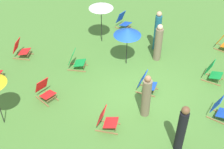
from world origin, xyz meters
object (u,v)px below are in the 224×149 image
object	(u,v)px
deckchair_2	(45,91)
deckchair_8	(106,120)
umbrella_1	(127,32)
deckchair_10	(213,72)
deckchair_1	(123,21)
deckchair_9	(146,83)
deckchair_12	(224,42)
person_0	(158,43)
person_3	(157,32)
deckchair_4	(21,49)
person_1	(146,97)
person_2	(181,129)
umbrella_0	(101,6)
deckchair_0	(220,109)
deckchair_11	(76,60)

from	to	relation	value
deckchair_2	deckchair_8	bearing A→B (deg)	-78.67
umbrella_1	deckchair_10	bearing A→B (deg)	-81.14
deckchair_1	deckchair_9	distance (m)	4.60
deckchair_12	umbrella_1	bearing A→B (deg)	142.60
deckchair_10	person_0	bearing A→B (deg)	84.24
umbrella_1	person_0	world-z (taller)	umbrella_1
person_3	deckchair_10	bearing A→B (deg)	-164.88
deckchair_2	deckchair_4	xyz separation A→B (m)	(1.66, 2.46, 0.00)
person_1	person_2	world-z (taller)	person_2
deckchair_1	deckchair_10	size ratio (longest dim) A/B	1.02
person_0	deckchair_1	bearing A→B (deg)	93.11
deckchair_10	umbrella_1	bearing A→B (deg)	101.21
person_0	person_3	size ratio (longest dim) A/B	0.91
deckchair_2	person_2	distance (m)	4.98
deckchair_9	umbrella_0	size ratio (longest dim) A/B	0.44
umbrella_0	person_3	distance (m)	2.64
deckchair_12	deckchair_0	bearing A→B (deg)	-158.75
deckchair_1	person_3	size ratio (longest dim) A/B	0.46
deckchair_11	person_1	bearing A→B (deg)	-125.75
deckchair_2	person_3	bearing A→B (deg)	-10.61
deckchair_2	person_2	size ratio (longest dim) A/B	0.48
deckchair_4	umbrella_1	size ratio (longest dim) A/B	0.52
deckchair_2	deckchair_9	xyz separation A→B (m)	(2.00, -3.10, 0.00)
deckchair_1	person_1	xyz separation A→B (m)	(-4.86, -3.08, 0.43)
deckchair_8	deckchair_11	bearing A→B (deg)	34.04
deckchair_2	person_2	world-z (taller)	person_2
deckchair_9	deckchair_11	world-z (taller)	same
umbrella_0	deckchair_4	bearing A→B (deg)	135.74
person_1	umbrella_0	bearing A→B (deg)	-130.60
deckchair_2	umbrella_0	world-z (taller)	umbrella_0
person_1	person_3	distance (m)	4.02
deckchair_12	umbrella_1	xyz separation A→B (m)	(-2.86, 3.41, 1.16)
deckchair_4	person_1	distance (m)	6.04
deckchair_0	deckchair_11	size ratio (longest dim) A/B	0.96
deckchair_0	umbrella_1	world-z (taller)	umbrella_1
deckchair_11	umbrella_1	bearing A→B (deg)	-72.83
deckchair_12	person_2	size ratio (longest dim) A/B	0.47
deckchair_10	deckchair_11	xyz separation A→B (m)	(-1.71, 5.11, 0.00)
deckchair_4	deckchair_1	bearing A→B (deg)	-52.17
person_0	person_1	bearing A→B (deg)	-128.77
deckchair_9	deckchair_10	size ratio (longest dim) A/B	1.00
deckchair_0	deckchair_9	world-z (taller)	same
deckchair_0	deckchair_9	xyz separation A→B (m)	(0.14, 2.71, 0.00)
deckchair_2	umbrella_1	bearing A→B (deg)	-11.85
deckchair_10	person_1	world-z (taller)	person_1
deckchair_9	deckchair_0	bearing A→B (deg)	-99.00
deckchair_4	deckchair_12	xyz separation A→B (m)	(4.41, -7.64, 0.00)
deckchair_0	deckchair_2	size ratio (longest dim) A/B	0.96
person_2	deckchair_9	bearing A→B (deg)	137.02
deckchair_9	person_1	size ratio (longest dim) A/B	0.49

